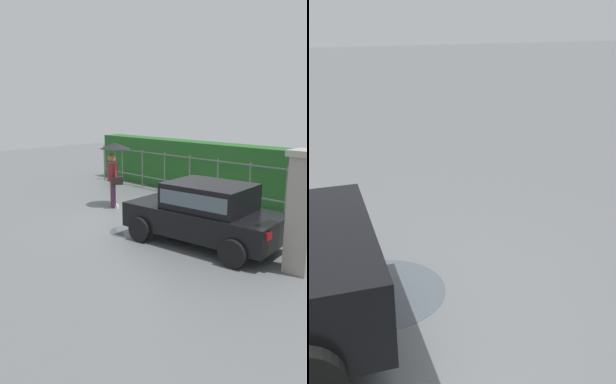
% 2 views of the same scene
% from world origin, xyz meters
% --- Properties ---
extents(ground_plane, '(40.00, 40.00, 0.00)m').
position_xyz_m(ground_plane, '(0.00, 0.00, 0.00)').
color(ground_plane, slate).
extents(car, '(3.87, 2.17, 1.48)m').
position_xyz_m(car, '(2.29, -0.30, 0.80)').
color(car, black).
rests_on(car, ground).
extents(pedestrian, '(0.95, 0.95, 2.07)m').
position_xyz_m(pedestrian, '(-1.94, 0.40, 1.51)').
color(pedestrian, '#47283D').
rests_on(pedestrian, ground).
extents(gate_pillar, '(0.60, 0.60, 2.42)m').
position_xyz_m(gate_pillar, '(4.60, -0.25, 1.24)').
color(gate_pillar, gray).
rests_on(gate_pillar, ground).
extents(fence_section, '(12.27, 0.05, 1.50)m').
position_xyz_m(fence_section, '(0.08, 3.15, 0.83)').
color(fence_section, '#59605B').
rests_on(fence_section, ground).
extents(hedge_row, '(13.22, 0.90, 1.90)m').
position_xyz_m(hedge_row, '(0.08, 4.03, 0.95)').
color(hedge_row, '#235B23').
rests_on(hedge_row, ground).
extents(puddle_near, '(1.08, 1.08, 0.00)m').
position_xyz_m(puddle_near, '(0.33, -0.95, 0.00)').
color(puddle_near, '#4C545B').
rests_on(puddle_near, ground).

